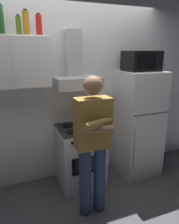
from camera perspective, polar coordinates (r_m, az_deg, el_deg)
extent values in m
plane|color=#4C4C51|center=(3.13, 0.00, -20.68)|extent=(7.00, 7.00, 0.00)
cube|color=white|center=(3.11, -4.07, 6.44)|extent=(4.80, 0.10, 2.70)
cube|color=white|center=(2.71, -20.60, 12.54)|extent=(0.90, 0.34, 0.60)
cube|color=white|center=(2.55, -15.32, 12.82)|extent=(0.43, 0.01, 0.58)
sphere|color=#B2B2B7|center=(2.54, -20.98, 8.21)|extent=(0.02, 0.02, 0.02)
sphere|color=#B2B2B7|center=(2.54, -19.17, 8.39)|extent=(0.02, 0.02, 0.02)
cube|color=silver|center=(3.08, -2.62, -11.91)|extent=(0.60, 0.60, 0.85)
cube|color=black|center=(2.90, -2.73, -4.39)|extent=(0.59, 0.59, 0.01)
cube|color=black|center=(2.82, -0.56, -14.20)|extent=(0.42, 0.01, 0.24)
cylinder|color=black|center=(2.75, -4.50, -5.32)|extent=(0.16, 0.16, 0.01)
cylinder|color=black|center=(2.83, 0.55, -4.63)|extent=(0.16, 0.16, 0.01)
cylinder|color=black|center=(2.97, -5.86, -3.72)|extent=(0.16, 0.16, 0.01)
cylinder|color=black|center=(3.04, -1.14, -3.12)|extent=(0.16, 0.16, 0.01)
cylinder|color=black|center=(2.59, -4.70, -8.38)|extent=(0.04, 0.02, 0.04)
cylinder|color=black|center=(2.63, -1.96, -7.97)|extent=(0.04, 0.02, 0.04)
cylinder|color=black|center=(2.67, 0.89, -7.52)|extent=(0.04, 0.02, 0.04)
cylinder|color=black|center=(2.72, 3.44, -7.11)|extent=(0.04, 0.02, 0.04)
cube|color=#B7BABF|center=(2.82, -3.43, 8.01)|extent=(0.60, 0.44, 0.15)
cube|color=#B7BABF|center=(2.92, -4.45, 15.66)|extent=(0.20, 0.16, 0.60)
cube|color=silver|center=(3.33, 12.98, -3.07)|extent=(0.60, 0.60, 1.60)
cube|color=#4C4C4C|center=(3.02, 16.46, -0.52)|extent=(0.59, 0.01, 0.01)
cylinder|color=silver|center=(3.05, 12.09, -9.76)|extent=(0.02, 0.02, 0.60)
cube|color=black|center=(3.17, 13.87, 13.31)|extent=(0.48, 0.36, 0.28)
cube|color=black|center=(2.99, 15.29, 13.06)|extent=(0.30, 0.01, 0.20)
cylinder|color=navy|center=(2.56, -1.16, -18.40)|extent=(0.14, 0.14, 0.85)
cylinder|color=navy|center=(2.61, 2.73, -17.56)|extent=(0.14, 0.14, 0.85)
cube|color=olive|center=(2.26, 0.88, -3.06)|extent=(0.38, 0.20, 0.56)
cylinder|color=olive|center=(2.13, 2.32, -3.20)|extent=(0.33, 0.17, 0.08)
cylinder|color=#8C6647|center=(2.15, 2.30, -4.71)|extent=(0.33, 0.17, 0.08)
sphere|color=#8C6647|center=(2.16, 0.93, 7.25)|extent=(0.20, 0.20, 0.20)
cylinder|color=red|center=(2.75, -13.57, 21.84)|extent=(0.07, 0.07, 0.23)
cylinder|color=black|center=(2.77, -13.75, 24.41)|extent=(0.04, 0.04, 0.02)
cylinder|color=#4C6B19|center=(2.73, -18.67, 21.25)|extent=(0.06, 0.06, 0.21)
cylinder|color=black|center=(2.74, -18.90, 23.58)|extent=(0.03, 0.03, 0.02)
cylinder|color=#19471E|center=(2.76, -23.10, 21.96)|extent=(0.08, 0.08, 0.32)
cylinder|color=#B7721E|center=(2.71, -16.84, 22.02)|extent=(0.08, 0.08, 0.26)
cylinder|color=black|center=(2.73, -17.11, 24.94)|extent=(0.04, 0.04, 0.02)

